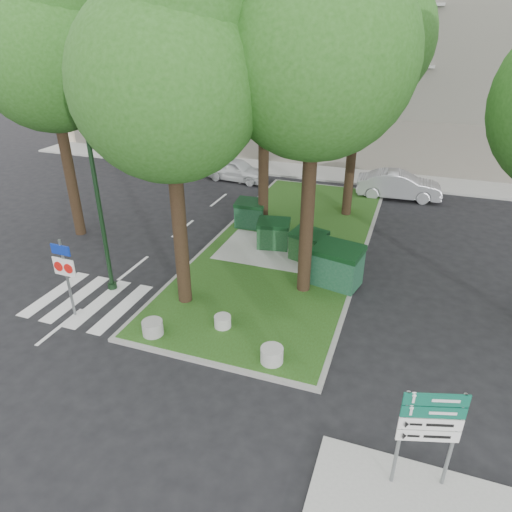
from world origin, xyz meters
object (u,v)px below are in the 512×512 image
at_px(litter_bin, 347,203).
at_px(tree_median_mid, 267,62).
at_px(dumpster_a, 251,214).
at_px(bollard_right, 272,355).
at_px(tree_street_left, 48,43).
at_px(car_silver, 399,185).
at_px(dumpster_b, 274,234).
at_px(traffic_sign_pole, 65,268).
at_px(car_white, 236,170).
at_px(dumpster_d, 337,266).
at_px(bollard_mid, 223,321).
at_px(tree_median_near_left, 170,65).
at_px(street_lamp, 96,190).
at_px(directional_sign, 430,425).
at_px(tree_median_near_right, 321,36).
at_px(tree_median_far, 367,23).
at_px(bollard_left, 153,328).
at_px(dumpster_c, 308,246).

bearing_deg(litter_bin, tree_median_mid, -130.39).
relative_size(dumpster_a, bollard_right, 2.24).
relative_size(tree_street_left, car_silver, 2.55).
height_order(tree_median_mid, litter_bin, tree_median_mid).
bearing_deg(dumpster_b, car_silver, 52.39).
height_order(dumpster_a, traffic_sign_pole, traffic_sign_pole).
bearing_deg(car_white, dumpster_d, -135.61).
bearing_deg(car_white, bollard_right, -147.94).
height_order(tree_street_left, bollard_mid, tree_street_left).
xyz_separation_m(tree_median_near_left, car_silver, (5.76, 12.94, -6.61)).
distance_m(dumpster_b, bollard_mid, 5.81).
bearing_deg(street_lamp, directional_sign, -23.41).
bearing_deg(litter_bin, tree_median_near_right, -90.18).
bearing_deg(dumpster_d, bollard_mid, -114.01).
bearing_deg(street_lamp, tree_median_mid, 62.47).
height_order(dumpster_d, car_silver, dumpster_d).
xyz_separation_m(dumpster_d, litter_bin, (-0.89, 7.41, -0.38)).
bearing_deg(bollard_right, directional_sign, -33.11).
distance_m(tree_street_left, litter_bin, 14.34).
bearing_deg(dumpster_a, tree_median_mid, 0.42).
relative_size(tree_median_mid, tree_median_far, 0.84).
distance_m(dumpster_d, bollard_left, 6.54).
distance_m(tree_median_mid, dumpster_d, 8.24).
bearing_deg(car_silver, tree_median_mid, 136.33).
bearing_deg(bollard_left, traffic_sign_pole, 176.42).
distance_m(tree_median_near_right, dumpster_d, 7.23).
xyz_separation_m(tree_median_near_right, dumpster_c, (-0.47, 2.14, -7.28)).
bearing_deg(bollard_left, tree_median_far, 71.78).
distance_m(tree_median_far, traffic_sign_pole, 14.81).
xyz_separation_m(bollard_right, litter_bin, (-0.03, 12.11, 0.12)).
distance_m(bollard_right, litter_bin, 12.12).
bearing_deg(bollard_left, directional_sign, -18.44).
xyz_separation_m(bollard_mid, traffic_sign_pole, (-4.77, -0.84, 1.38)).
bearing_deg(dumpster_d, tree_median_mid, 148.08).
xyz_separation_m(tree_median_far, car_silver, (2.06, 3.44, -7.61)).
xyz_separation_m(tree_median_near_right, street_lamp, (-6.43, -2.09, -4.37)).
xyz_separation_m(bollard_left, car_white, (-3.37, 15.00, 0.31)).
xyz_separation_m(dumpster_c, directional_sign, (4.36, -8.70, 0.97)).
bearing_deg(tree_median_far, directional_sign, -75.29).
distance_m(tree_median_near_left, bollard_left, 7.28).
bearing_deg(car_silver, dumpster_b, 147.65).
bearing_deg(traffic_sign_pole, dumpster_b, 58.01).
distance_m(dumpster_d, car_silver, 10.38).
bearing_deg(tree_median_near_left, car_white, 105.04).
bearing_deg(bollard_right, bollard_mid, 151.30).
xyz_separation_m(tree_median_mid, tree_street_left, (-7.50, -3.00, 0.67)).
height_order(dumpster_a, car_silver, car_silver).
distance_m(dumpster_a, traffic_sign_pole, 8.89).
height_order(dumpster_b, traffic_sign_pole, traffic_sign_pole).
height_order(tree_median_far, bollard_left, tree_median_far).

